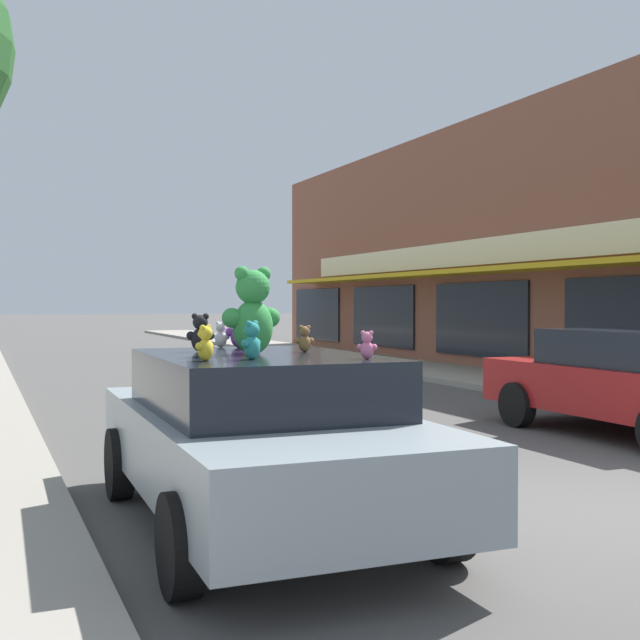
{
  "coord_description": "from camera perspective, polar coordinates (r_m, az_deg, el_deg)",
  "views": [
    {
      "loc": [
        -5.19,
        -5.45,
        1.84
      ],
      "look_at": [
        -0.83,
        4.74,
        1.6
      ],
      "focal_mm": 45.0,
      "sensor_mm": 36.0,
      "label": 1
    }
  ],
  "objects": [
    {
      "name": "ground_plane",
      "position": [
        7.75,
        20.35,
        -12.59
      ],
      "size": [
        260.0,
        260.0,
        0.0
      ],
      "primitive_type": "plane",
      "color": "#514F4C"
    },
    {
      "name": "plush_art_car",
      "position": [
        6.68,
        -4.33,
        -8.03
      ],
      "size": [
        2.18,
        4.44,
        1.42
      ],
      "rotation": [
        0.0,
        0.0,
        -0.02
      ],
      "color": "#8C999E",
      "rests_on": "ground_plane"
    },
    {
      "name": "teddy_bear_giant",
      "position": [
        6.58,
        -4.82,
        0.56
      ],
      "size": [
        0.54,
        0.35,
        0.72
      ],
      "rotation": [
        0.0,
        0.0,
        3.32
      ],
      "color": "green",
      "rests_on": "plush_art_car"
    },
    {
      "name": "teddy_bear_cream",
      "position": [
        6.8,
        -4.85,
        -1.07
      ],
      "size": [
        0.19,
        0.23,
        0.31
      ],
      "rotation": [
        0.0,
        0.0,
        4.17
      ],
      "color": "beige",
      "rests_on": "plush_art_car"
    },
    {
      "name": "teddy_bear_black",
      "position": [
        6.99,
        -8.51,
        -0.94
      ],
      "size": [
        0.25,
        0.18,
        0.33
      ],
      "rotation": [
        0.0,
        0.0,
        2.83
      ],
      "color": "black",
      "rests_on": "plush_art_car"
    },
    {
      "name": "teddy_bear_brown",
      "position": [
        6.89,
        -1.1,
        -1.36
      ],
      "size": [
        0.18,
        0.12,
        0.23
      ],
      "rotation": [
        0.0,
        0.0,
        2.92
      ],
      "color": "olive",
      "rests_on": "plush_art_car"
    },
    {
      "name": "teddy_bear_pink",
      "position": [
        6.02,
        3.36,
        -1.81
      ],
      "size": [
        0.16,
        0.13,
        0.22
      ],
      "rotation": [
        0.0,
        0.0,
        2.64
      ],
      "color": "pink",
      "rests_on": "plush_art_car"
    },
    {
      "name": "teddy_bear_yellow",
      "position": [
        5.86,
        -8.16,
        -1.67
      ],
      "size": [
        0.18,
        0.18,
        0.26
      ],
      "rotation": [
        0.0,
        0.0,
        3.88
      ],
      "color": "yellow",
      "rests_on": "plush_art_car"
    },
    {
      "name": "teddy_bear_orange",
      "position": [
        7.33,
        -4.86,
        -0.63
      ],
      "size": [
        0.25,
        0.28,
        0.39
      ],
      "rotation": [
        0.0,
        0.0,
        2.22
      ],
      "color": "orange",
      "rests_on": "plush_art_car"
    },
    {
      "name": "teddy_bear_purple",
      "position": [
        7.58,
        -5.77,
        -0.69
      ],
      "size": [
        0.27,
        0.17,
        0.35
      ],
      "rotation": [
        0.0,
        0.0,
        2.94
      ],
      "color": "purple",
      "rests_on": "plush_art_car"
    },
    {
      "name": "teddy_bear_white",
      "position": [
        7.64,
        -7.05,
        -1.06
      ],
      "size": [
        0.16,
        0.18,
        0.25
      ],
      "rotation": [
        0.0,
        0.0,
        2.24
      ],
      "color": "white",
      "rests_on": "plush_art_car"
    },
    {
      "name": "teddy_bear_teal",
      "position": [
        5.98,
        -4.88,
        -1.48
      ],
      "size": [
        0.21,
        0.19,
        0.29
      ],
      "rotation": [
        0.0,
        0.0,
        3.78
      ],
      "color": "teal",
      "rests_on": "plush_art_car"
    },
    {
      "name": "parked_car_far_center",
      "position": [
        11.85,
        21.61,
        -4.01
      ],
      "size": [
        2.13,
        4.44,
        1.47
      ],
      "color": "maroon",
      "rests_on": "ground_plane"
    }
  ]
}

